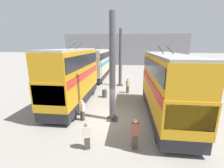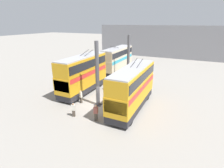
{
  "view_description": "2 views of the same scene",
  "coord_description": "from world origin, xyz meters",
  "px_view_note": "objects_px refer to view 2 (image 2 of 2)",
  "views": [
    {
      "loc": [
        -10.49,
        -1.13,
        5.54
      ],
      "look_at": [
        4.33,
        0.5,
        1.74
      ],
      "focal_mm": 24.0,
      "sensor_mm": 36.0,
      "label": 1
    },
    {
      "loc": [
        -16.87,
        -9.93,
        9.73
      ],
      "look_at": [
        4.34,
        0.14,
        1.35
      ],
      "focal_mm": 28.0,
      "sensor_mm": 36.0,
      "label": 2
    }
  ],
  "objects_px": {
    "bus_right_near": "(83,72)",
    "person_by_right_row": "(81,96)",
    "bus_left_far": "(133,86)",
    "person_aisle_midway": "(127,82)",
    "bus_right_far": "(117,58)",
    "person_aisle_foreground": "(73,109)",
    "oil_drum": "(107,87)",
    "person_by_left_row": "(96,112)"
  },
  "relations": [
    {
      "from": "bus_right_near",
      "to": "oil_drum",
      "type": "bearing_deg",
      "value": -50.54
    },
    {
      "from": "bus_right_far",
      "to": "person_by_left_row",
      "type": "xyz_separation_m",
      "value": [
        -18.28,
        -5.64,
        -1.83
      ]
    },
    {
      "from": "oil_drum",
      "to": "bus_right_far",
      "type": "bearing_deg",
      "value": 14.74
    },
    {
      "from": "bus_right_far",
      "to": "person_aisle_foreground",
      "type": "relative_size",
      "value": 6.47
    },
    {
      "from": "bus_right_near",
      "to": "oil_drum",
      "type": "xyz_separation_m",
      "value": [
        2.16,
        -2.63,
        -2.56
      ]
    },
    {
      "from": "person_aisle_midway",
      "to": "oil_drum",
      "type": "height_order",
      "value": "person_aisle_midway"
    },
    {
      "from": "bus_right_near",
      "to": "bus_right_far",
      "type": "bearing_deg",
      "value": 0.0
    },
    {
      "from": "bus_right_far",
      "to": "oil_drum",
      "type": "relative_size",
      "value": 11.64
    },
    {
      "from": "bus_right_near",
      "to": "person_aisle_midway",
      "type": "height_order",
      "value": "bus_right_near"
    },
    {
      "from": "person_aisle_midway",
      "to": "person_by_left_row",
      "type": "xyz_separation_m",
      "value": [
        -10.19,
        -0.48,
        0.0
      ]
    },
    {
      "from": "bus_left_far",
      "to": "person_aisle_midway",
      "type": "relative_size",
      "value": 5.35
    },
    {
      "from": "person_by_left_row",
      "to": "oil_drum",
      "type": "height_order",
      "value": "person_by_left_row"
    },
    {
      "from": "bus_right_far",
      "to": "person_aisle_foreground",
      "type": "bearing_deg",
      "value": -170.74
    },
    {
      "from": "person_by_left_row",
      "to": "person_by_right_row",
      "type": "bearing_deg",
      "value": -141.18
    },
    {
      "from": "bus_right_far",
      "to": "oil_drum",
      "type": "height_order",
      "value": "bus_right_far"
    },
    {
      "from": "bus_right_far",
      "to": "person_by_left_row",
      "type": "bearing_deg",
      "value": -162.86
    },
    {
      "from": "person_by_left_row",
      "to": "oil_drum",
      "type": "distance_m",
      "value": 8.85
    },
    {
      "from": "person_by_left_row",
      "to": "person_by_right_row",
      "type": "xyz_separation_m",
      "value": [
        2.89,
        3.86,
        -0.11
      ]
    },
    {
      "from": "bus_left_far",
      "to": "oil_drum",
      "type": "height_order",
      "value": "bus_left_far"
    },
    {
      "from": "bus_right_near",
      "to": "person_by_left_row",
      "type": "relative_size",
      "value": 5.14
    },
    {
      "from": "bus_left_far",
      "to": "oil_drum",
      "type": "xyz_separation_m",
      "value": [
        4.1,
        5.46,
        -2.39
      ]
    },
    {
      "from": "person_aisle_foreground",
      "to": "person_by_right_row",
      "type": "height_order",
      "value": "person_by_right_row"
    },
    {
      "from": "oil_drum",
      "to": "person_aisle_foreground",
      "type": "bearing_deg",
      "value": -177.3
    },
    {
      "from": "bus_right_far",
      "to": "person_aisle_foreground",
      "type": "xyz_separation_m",
      "value": [
        -18.59,
        -3.03,
        -1.96
      ]
    },
    {
      "from": "bus_left_far",
      "to": "bus_right_near",
      "type": "xyz_separation_m",
      "value": [
        1.94,
        8.09,
        0.17
      ]
    },
    {
      "from": "bus_right_far",
      "to": "person_aisle_midway",
      "type": "bearing_deg",
      "value": -147.45
    },
    {
      "from": "bus_right_far",
      "to": "bus_left_far",
      "type": "bearing_deg",
      "value": -150.13
    },
    {
      "from": "person_by_right_row",
      "to": "person_by_left_row",
      "type": "bearing_deg",
      "value": -94.27
    },
    {
      "from": "bus_right_near",
      "to": "person_aisle_foreground",
      "type": "height_order",
      "value": "bus_right_near"
    },
    {
      "from": "person_by_left_row",
      "to": "oil_drum",
      "type": "relative_size",
      "value": 2.05
    },
    {
      "from": "bus_left_far",
      "to": "person_aisle_foreground",
      "type": "height_order",
      "value": "bus_left_far"
    },
    {
      "from": "bus_left_far",
      "to": "bus_right_near",
      "type": "height_order",
      "value": "bus_right_near"
    },
    {
      "from": "person_by_right_row",
      "to": "person_aisle_midway",
      "type": "bearing_deg",
      "value": 7.73
    },
    {
      "from": "bus_right_near",
      "to": "person_by_right_row",
      "type": "relative_size",
      "value": 5.68
    },
    {
      "from": "bus_right_far",
      "to": "person_aisle_midway",
      "type": "height_order",
      "value": "bus_right_far"
    },
    {
      "from": "bus_right_far",
      "to": "person_aisle_foreground",
      "type": "height_order",
      "value": "bus_right_far"
    },
    {
      "from": "bus_left_far",
      "to": "person_by_right_row",
      "type": "distance_m",
      "value": 6.74
    },
    {
      "from": "bus_left_far",
      "to": "person_aisle_midway",
      "type": "distance_m",
      "value": 6.93
    },
    {
      "from": "person_by_left_row",
      "to": "person_by_right_row",
      "type": "distance_m",
      "value": 4.82
    },
    {
      "from": "bus_left_far",
      "to": "oil_drum",
      "type": "distance_m",
      "value": 7.24
    },
    {
      "from": "person_by_right_row",
      "to": "person_aisle_foreground",
      "type": "bearing_deg",
      "value": -126.08
    },
    {
      "from": "bus_left_far",
      "to": "bus_right_near",
      "type": "bearing_deg",
      "value": 76.5
    }
  ]
}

